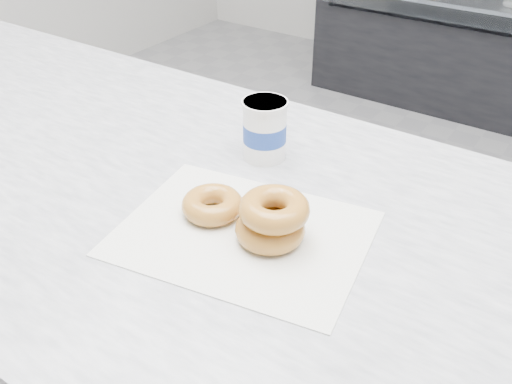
# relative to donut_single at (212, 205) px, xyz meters

# --- Properties ---
(ground) EXTENTS (5.00, 5.00, 0.00)m
(ground) POSITION_rel_donut_single_xyz_m (0.07, 0.62, -0.92)
(ground) COLOR gray
(ground) RESTS_ON ground
(wax_paper) EXTENTS (0.38, 0.32, 0.00)m
(wax_paper) POSITION_rel_donut_single_xyz_m (0.06, -0.01, -0.02)
(wax_paper) COLOR silver
(wax_paper) RESTS_ON counter
(donut_single) EXTENTS (0.11, 0.11, 0.03)m
(donut_single) POSITION_rel_donut_single_xyz_m (0.00, 0.00, 0.00)
(donut_single) COLOR #B57D31
(donut_single) RESTS_ON wax_paper
(donut_stack) EXTENTS (0.10, 0.10, 0.07)m
(donut_stack) POSITION_rel_donut_single_xyz_m (0.10, -0.00, 0.02)
(donut_stack) COLOR #B57D31
(donut_stack) RESTS_ON wax_paper
(coffee_cup) EXTENTS (0.09, 0.09, 0.10)m
(coffee_cup) POSITION_rel_donut_single_xyz_m (-0.03, 0.18, 0.04)
(coffee_cup) COLOR white
(coffee_cup) RESTS_ON counter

